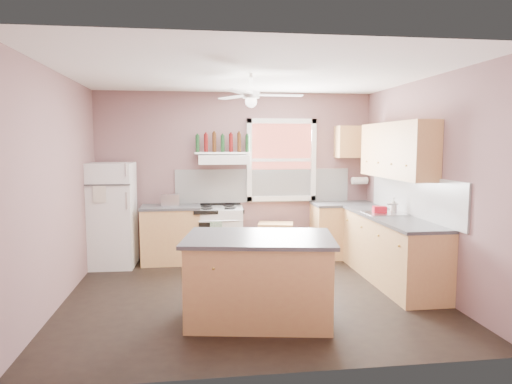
{
  "coord_description": "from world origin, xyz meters",
  "views": [
    {
      "loc": [
        -0.68,
        -5.49,
        1.87
      ],
      "look_at": [
        0.1,
        0.3,
        1.25
      ],
      "focal_mm": 32.0,
      "sensor_mm": 36.0,
      "label": 1
    }
  ],
  "objects": [
    {
      "name": "soap_bottle",
      "position": [
        2.08,
        0.53,
        1.01
      ],
      "size": [
        0.12,
        0.11,
        0.22
      ],
      "primitive_type": "imported",
      "rotation": [
        0.0,
        0.0,
        1.09
      ],
      "color": "silver",
      "rests_on": "counter_right"
    },
    {
      "name": "upper_cabinet_right",
      "position": [
        2.08,
        0.5,
        1.78
      ],
      "size": [
        0.33,
        1.8,
        0.76
      ],
      "primitive_type": "cube",
      "color": "tan",
      "rests_on": "wall_right"
    },
    {
      "name": "base_cabinet_right",
      "position": [
        1.95,
        0.3,
        0.43
      ],
      "size": [
        0.6,
        2.2,
        0.86
      ],
      "primitive_type": "cube",
      "color": "tan",
      "rests_on": "floor"
    },
    {
      "name": "stove",
      "position": [
        -0.32,
        1.7,
        0.43
      ],
      "size": [
        0.82,
        0.7,
        0.86
      ],
      "primitive_type": "cube",
      "rotation": [
        0.0,
        0.0,
        -0.08
      ],
      "color": "white",
      "rests_on": "floor"
    },
    {
      "name": "bottle_shelf",
      "position": [
        -0.23,
        1.87,
        1.72
      ],
      "size": [
        0.9,
        0.26,
        0.03
      ],
      "primitive_type": "cube",
      "color": "white",
      "rests_on": "range_hood"
    },
    {
      "name": "base_cabinet_corner",
      "position": [
        1.75,
        1.7,
        0.43
      ],
      "size": [
        1.0,
        0.6,
        0.86
      ],
      "primitive_type": "cube",
      "color": "tan",
      "rests_on": "floor"
    },
    {
      "name": "upper_cabinet_corner",
      "position": [
        1.95,
        1.83,
        1.9
      ],
      "size": [
        0.6,
        0.33,
        0.52
      ],
      "primitive_type": "cube",
      "color": "tan",
      "rests_on": "wall_back"
    },
    {
      "name": "window_frame",
      "position": [
        0.75,
        1.96,
        1.6
      ],
      "size": [
        1.16,
        0.07,
        1.36
      ],
      "primitive_type": "cube",
      "color": "white",
      "rests_on": "wall_back"
    },
    {
      "name": "red_caddy",
      "position": [
        1.88,
        0.54,
        0.95
      ],
      "size": [
        0.19,
        0.14,
        0.1
      ],
      "primitive_type": "cube",
      "rotation": [
        0.0,
        0.0,
        -0.12
      ],
      "color": "#A80E1D",
      "rests_on": "counter_right"
    },
    {
      "name": "base_cabinet_left",
      "position": [
        -1.06,
        1.7,
        0.43
      ],
      "size": [
        0.9,
        0.6,
        0.86
      ],
      "primitive_type": "cube",
      "color": "tan",
      "rests_on": "floor"
    },
    {
      "name": "counter_right",
      "position": [
        1.94,
        0.3,
        0.88
      ],
      "size": [
        0.62,
        2.22,
        0.04
      ],
      "primitive_type": "cube",
      "color": "#3D3D3F",
      "rests_on": "base_cabinet_right"
    },
    {
      "name": "faucet",
      "position": [
        2.1,
        0.5,
        0.97
      ],
      "size": [
        0.03,
        0.03,
        0.14
      ],
      "primitive_type": "cylinder",
      "color": "silver",
      "rests_on": "sink"
    },
    {
      "name": "paper_towel",
      "position": [
        2.07,
        1.86,
        1.25
      ],
      "size": [
        0.26,
        0.12,
        0.12
      ],
      "primitive_type": "cylinder",
      "rotation": [
        0.0,
        1.57,
        0.0
      ],
      "color": "white",
      "rests_on": "wall_back"
    },
    {
      "name": "island_top",
      "position": [
        -0.02,
        -0.81,
        0.88
      ],
      "size": [
        1.7,
        1.26,
        0.04
      ],
      "primitive_type": "cube",
      "rotation": [
        0.0,
        0.0,
        -0.17
      ],
      "color": "#3D3D3F",
      "rests_on": "island"
    },
    {
      "name": "wine_bottles",
      "position": [
        -0.23,
        1.87,
        1.88
      ],
      "size": [
        0.86,
        0.06,
        0.31
      ],
      "color": "#143819",
      "rests_on": "bottle_shelf"
    },
    {
      "name": "toaster",
      "position": [
        -1.07,
        1.72,
        0.99
      ],
      "size": [
        0.29,
        0.18,
        0.18
      ],
      "primitive_type": "cube",
      "rotation": [
        0.0,
        0.0,
        0.07
      ],
      "color": "silver",
      "rests_on": "counter_left"
    },
    {
      "name": "cart",
      "position": [
        0.6,
        1.64,
        0.28
      ],
      "size": [
        0.62,
        0.48,
        0.55
      ],
      "primitive_type": "cube",
      "rotation": [
        0.0,
        0.0,
        -0.22
      ],
      "color": "tan",
      "rests_on": "floor"
    },
    {
      "name": "backsplash_back",
      "position": [
        0.45,
        1.99,
        1.18
      ],
      "size": [
        2.9,
        0.03,
        0.55
      ],
      "primitive_type": "cube",
      "color": "white",
      "rests_on": "wall_back"
    },
    {
      "name": "island",
      "position": [
        -0.02,
        -0.81,
        0.43
      ],
      "size": [
        1.6,
        1.16,
        0.86
      ],
      "primitive_type": "cube",
      "rotation": [
        0.0,
        0.0,
        -0.17
      ],
      "color": "tan",
      "rests_on": "floor"
    },
    {
      "name": "sink",
      "position": [
        1.94,
        0.5,
        0.9
      ],
      "size": [
        0.55,
        0.45,
        0.03
      ],
      "primitive_type": "cube",
      "color": "silver",
      "rests_on": "counter_right"
    },
    {
      "name": "ceiling",
      "position": [
        0.0,
        0.0,
        2.7
      ],
      "size": [
        4.5,
        4.5,
        0.0
      ],
      "primitive_type": "plane",
      "color": "white",
      "rests_on": "ground"
    },
    {
      "name": "range_hood",
      "position": [
        -0.23,
        1.75,
        1.62
      ],
      "size": [
        0.78,
        0.5,
        0.14
      ],
      "primitive_type": "cube",
      "color": "white",
      "rests_on": "wall_back"
    },
    {
      "name": "counter_left",
      "position": [
        -1.06,
        1.7,
        0.88
      ],
      "size": [
        0.92,
        0.62,
        0.04
      ],
      "primitive_type": "cube",
      "color": "#3D3D3F",
      "rests_on": "base_cabinet_left"
    },
    {
      "name": "backsplash_right",
      "position": [
        2.23,
        0.3,
        1.18
      ],
      "size": [
        0.03,
        2.6,
        0.55
      ],
      "primitive_type": "cube",
      "color": "white",
      "rests_on": "wall_right"
    },
    {
      "name": "wall_right",
      "position": [
        2.27,
        0.0,
        1.35
      ],
      "size": [
        0.05,
        4.0,
        2.7
      ],
      "primitive_type": "cube",
      "color": "#785656",
      "rests_on": "ground"
    },
    {
      "name": "refrigerator",
      "position": [
        -1.94,
        1.59,
        0.79
      ],
      "size": [
        0.69,
        0.67,
        1.58
      ],
      "primitive_type": "cube",
      "rotation": [
        0.0,
        0.0,
        -0.03
      ],
      "color": "white",
      "rests_on": "floor"
    },
    {
      "name": "wall_left",
      "position": [
        -2.27,
        0.0,
        1.35
      ],
      "size": [
        0.05,
        4.0,
        2.7
      ],
      "primitive_type": "cube",
      "color": "#785656",
      "rests_on": "ground"
    },
    {
      "name": "wall_back",
      "position": [
        0.0,
        2.02,
        1.35
      ],
      "size": [
        4.5,
        0.05,
        2.7
      ],
      "primitive_type": "cube",
      "color": "#785656",
      "rests_on": "ground"
    },
    {
      "name": "window_view",
      "position": [
        0.75,
        1.98,
        1.6
      ],
      "size": [
        1.0,
        0.02,
        1.2
      ],
      "primitive_type": "cube",
      "color": "brown",
      "rests_on": "wall_back"
    },
    {
      "name": "floor",
      "position": [
        0.0,
        0.0,
        0.0
      ],
      "size": [
        4.5,
        4.5,
        0.0
      ],
      "primitive_type": "plane",
      "color": "black",
      "rests_on": "ground"
    },
    {
      "name": "counter_corner",
      "position": [
        1.75,
        1.7,
        0.88
      ],
      "size": [
        1.02,
        0.62,
        0.04
      ],
      "primitive_type": "cube",
      "color": "#3D3D3F",
      "rests_on": "base_cabinet_corner"
    },
    {
      "name": "ceiling_fan_hub",
      "position": [
        0.0,
        0.0,
        2.45
      ],
      "size": [
        0.2,
        0.2,
        0.08
      ],
      "primitive_type": "cylinder",
      "color": "white",
      "rests_on": "ceiling"
    }
  ]
}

